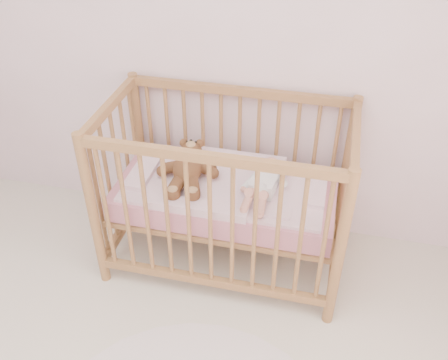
% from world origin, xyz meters
% --- Properties ---
extents(wall_back, '(4.00, 0.02, 2.70)m').
position_xyz_m(wall_back, '(0.00, 2.00, 1.35)').
color(wall_back, white).
rests_on(wall_back, floor).
extents(crib, '(1.36, 0.76, 1.00)m').
position_xyz_m(crib, '(0.33, 1.60, 0.50)').
color(crib, '#A77847').
rests_on(crib, floor).
extents(mattress, '(1.22, 0.62, 0.13)m').
position_xyz_m(mattress, '(0.33, 1.60, 0.49)').
color(mattress, '#CD7F90').
rests_on(mattress, crib).
extents(blanket, '(1.10, 0.58, 0.06)m').
position_xyz_m(blanket, '(0.33, 1.60, 0.56)').
color(blanket, '#EAA1B9').
rests_on(blanket, mattress).
extents(baby, '(0.28, 0.52, 0.12)m').
position_xyz_m(baby, '(0.54, 1.58, 0.64)').
color(baby, white).
rests_on(baby, blanket).
extents(teddy_bear, '(0.44, 0.57, 0.14)m').
position_xyz_m(teddy_bear, '(0.11, 1.58, 0.65)').
color(teddy_bear, brown).
rests_on(teddy_bear, blanket).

